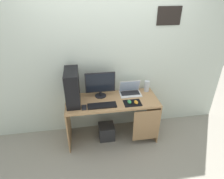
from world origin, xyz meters
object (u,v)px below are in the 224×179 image
object	(u,v)px
speaker	(147,86)
cell_phone	(84,108)
mouse_right	(136,102)
monitor	(100,84)
pc_tower	(72,87)
mouse_left	(129,102)
keyboard	(102,105)
laptop	(130,91)
subwoofer	(106,131)

from	to	relation	value
speaker	cell_phone	world-z (taller)	speaker
mouse_right	monitor	bearing A→B (deg)	150.02
pc_tower	mouse_right	size ratio (longest dim) A/B	5.30
mouse_left	keyboard	bearing A→B (deg)	-177.21
speaker	monitor	bearing A→B (deg)	-176.36
keyboard	mouse_right	xyz separation A→B (m)	(0.50, -0.00, 0.01)
speaker	mouse_left	xyz separation A→B (m)	(-0.36, -0.31, -0.07)
laptop	mouse_right	bearing A→B (deg)	-86.64
pc_tower	monitor	size ratio (longest dim) A/B	1.11
subwoofer	cell_phone	bearing A→B (deg)	-158.93
cell_phone	subwoofer	bearing A→B (deg)	21.07
keyboard	cell_phone	world-z (taller)	keyboard
monitor	cell_phone	world-z (taller)	monitor
cell_phone	speaker	bearing A→B (deg)	17.81
speaker	mouse_right	distance (m)	0.43
keyboard	cell_phone	xyz separation A→B (m)	(-0.26, -0.00, -0.01)
pc_tower	keyboard	bearing A→B (deg)	-23.31
monitor	mouse_left	bearing A→B (deg)	-33.08
pc_tower	laptop	size ratio (longest dim) A/B	1.50
speaker	mouse_right	world-z (taller)	speaker
pc_tower	mouse_right	world-z (taller)	pc_tower
monitor	laptop	size ratio (longest dim) A/B	1.35
laptop	monitor	bearing A→B (deg)	-178.10
pc_tower	laptop	distance (m)	0.92
keyboard	mouse_right	bearing A→B (deg)	-0.57
keyboard	cell_phone	size ratio (longest dim) A/B	3.23
monitor	speaker	xyz separation A→B (m)	(0.76, 0.05, -0.12)
keyboard	speaker	bearing A→B (deg)	23.13
monitor	speaker	distance (m)	0.77
pc_tower	subwoofer	size ratio (longest dim) A/B	2.03
monitor	cell_phone	distance (m)	0.44
keyboard	mouse_left	xyz separation A→B (m)	(0.41, 0.02, 0.01)
laptop	speaker	size ratio (longest dim) A/B	1.87
cell_phone	keyboard	bearing A→B (deg)	0.43
speaker	pc_tower	bearing A→B (deg)	-172.42
speaker	mouse_left	world-z (taller)	speaker
laptop	mouse_right	distance (m)	0.30
monitor	laptop	world-z (taller)	monitor
monitor	mouse_right	world-z (taller)	monitor
pc_tower	subwoofer	bearing A→B (deg)	-5.67
monitor	mouse_left	xyz separation A→B (m)	(0.40, -0.26, -0.19)
laptop	keyboard	xyz separation A→B (m)	(-0.49, -0.30, -0.03)
monitor	subwoofer	size ratio (longest dim) A/B	1.82
monitor	mouse_right	distance (m)	0.60
mouse_left	mouse_right	distance (m)	0.10
cell_phone	subwoofer	distance (m)	0.70
monitor	mouse_left	world-z (taller)	monitor
laptop	speaker	distance (m)	0.29
speaker	keyboard	distance (m)	0.84
keyboard	mouse_right	world-z (taller)	mouse_right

